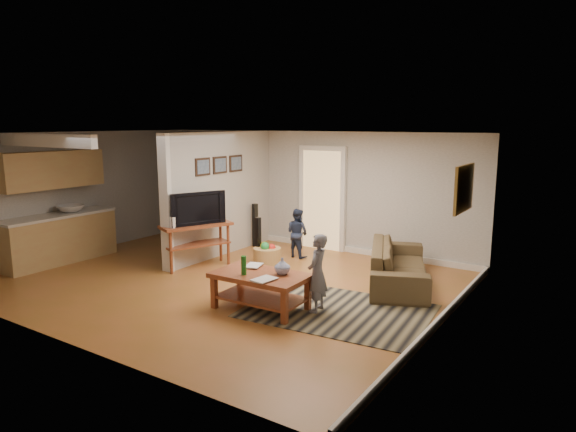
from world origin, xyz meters
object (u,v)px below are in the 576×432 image
Objects in this scene: speaker_right at (255,225)px; child at (317,311)px; toy_basket at (267,256)px; toddler at (297,257)px; tv_console at (196,228)px; coffee_table at (262,281)px; speaker_left at (258,241)px; sofa at (398,284)px.

child is at bearing -27.17° from speaker_right.
toddler is (0.14, 0.85, -0.19)m from toy_basket.
tv_console reaches higher than child.
speaker_right is 0.83× the size of child.
toy_basket is 0.53× the size of toddler.
coffee_table is at bearing -2.16° from tv_console.
coffee_table is 1.40× the size of toddler.
coffee_table is 1.22× the size of child.
tv_console is at bearing -131.56° from speaker_left.
speaker_right is 1.35m from toddler.
toddler is (1.24, -0.25, -0.48)m from speaker_right.
child is at bearing 25.62° from coffee_table.
speaker_right reaches higher than speaker_left.
toy_basket is (1.04, 0.81, -0.56)m from tv_console.
toddler is (0.36, 0.84, -0.45)m from speaker_left.
sofa is 1.94m from child.
speaker_left is 0.95× the size of speaker_right.
sofa is 2.53m from toy_basket.
speaker_left is at bearing 68.30° from tv_console.
sofa is 1.64× the size of tv_console.
speaker_right is at bearing 135.05° from toy_basket.
coffee_table reaches higher than child.
speaker_left is at bearing -134.81° from child.
child reaches higher than sofa.
tv_console is 1.43m from toy_basket.
toddler is at bearing 70.81° from speaker_left.
child is (0.72, 0.35, -0.42)m from coffee_table.
sofa is 2.53× the size of speaker_left.
coffee_table is at bearing 120.59° from toddler.
toy_basket is at bearing -137.56° from child.
tv_console is 2.17m from toddler.
toddler is at bearing 78.17° from tv_console.
sofa is at bearing 1.14° from speaker_right.
toddler is (1.18, 1.66, -0.75)m from tv_console.
speaker_right is 1.57m from toy_basket.
coffee_table is at bearing 128.91° from sofa.
child is (2.00, -1.58, -0.19)m from toy_basket.
toddler is at bearing 112.28° from coffee_table.
coffee_table reaches higher than sofa.
toy_basket is (1.10, -1.09, -0.28)m from speaker_right.
coffee_table is 0.99× the size of tv_console.
child is (-0.51, -1.87, 0.00)m from sofa.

